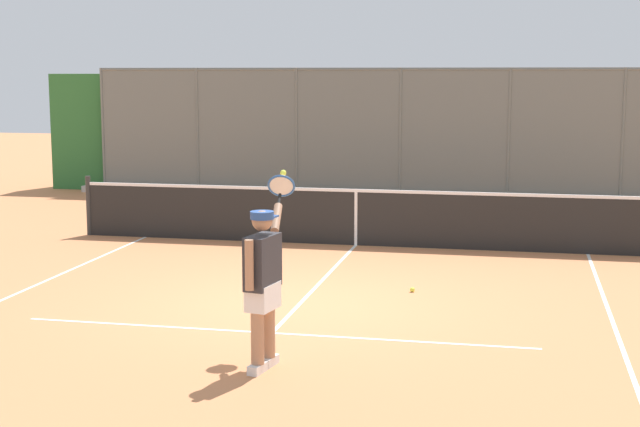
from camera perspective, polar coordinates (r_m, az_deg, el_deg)
ground_plane at (r=11.89m, az=-1.28°, el=-5.56°), size 60.00×60.00×0.00m
court_line_markings at (r=10.43m, az=-3.28°, el=-7.60°), size 7.65×10.09×0.01m
fence_backdrop at (r=22.13m, az=5.10°, el=4.72°), size 17.57×1.37×3.01m
tennis_net at (r=15.83m, az=2.20°, el=-0.18°), size 9.83×0.09×1.07m
tennis_player at (r=9.19m, az=-3.48°, el=-3.92°), size 0.33×1.37×1.88m
tennis_ball_by_sideline at (r=12.61m, az=5.63°, el=-4.62°), size 0.07×0.07×0.07m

